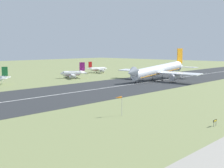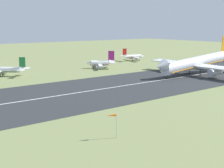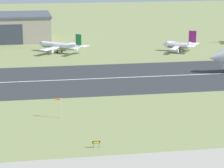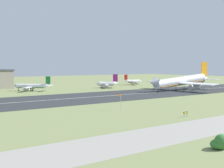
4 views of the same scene
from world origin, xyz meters
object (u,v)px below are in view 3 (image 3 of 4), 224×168
at_px(airplane_parked_far_east, 179,45).
at_px(airplane_parked_centre, 60,46).
at_px(runway_sign, 96,143).
at_px(windsock_pole, 57,100).

bearing_deg(airplane_parked_far_east, airplane_parked_centre, 173.30).
bearing_deg(runway_sign, airplane_parked_far_east, 64.46).
bearing_deg(windsock_pole, airplane_parked_far_east, 55.71).
distance_m(airplane_parked_centre, runway_sign, 120.87).
height_order(airplane_parked_centre, runway_sign, airplane_parked_centre).
relative_size(airplane_parked_centre, windsock_pole, 4.13).
xyz_separation_m(windsock_pole, runway_sign, (6.77, -24.37, -3.58)).
bearing_deg(runway_sign, windsock_pole, 105.52).
xyz_separation_m(airplane_parked_centre, windsock_pole, (-8.84, -96.46, 1.82)).
xyz_separation_m(airplane_parked_far_east, runway_sign, (-54.79, -114.65, -1.53)).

